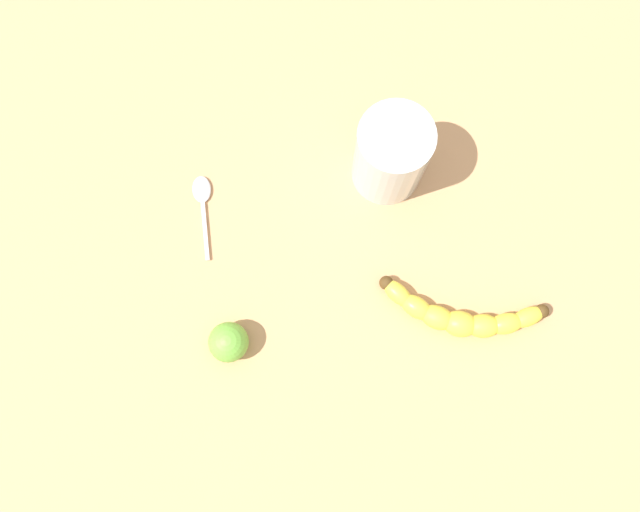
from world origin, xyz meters
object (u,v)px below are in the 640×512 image
Objects in this scene: smoothie_glass at (391,156)px; lime_fruit at (229,342)px; banana at (461,316)px; teaspoon at (202,194)px.

smoothie_glass is 2.58× the size of lime_fruit.
lime_fruit reaches higher than banana.
banana is at bearing -65.90° from smoothie_glass.
lime_fruit is 0.43× the size of teaspoon.
teaspoon is at bearing -172.91° from smoothie_glass.
banana is at bearing 6.05° from lime_fruit.
teaspoon is at bearing 102.10° from lime_fruit.
smoothie_glass reaches higher than banana.
banana is 1.84× the size of teaspoon.
banana is 36.19cm from teaspoon.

